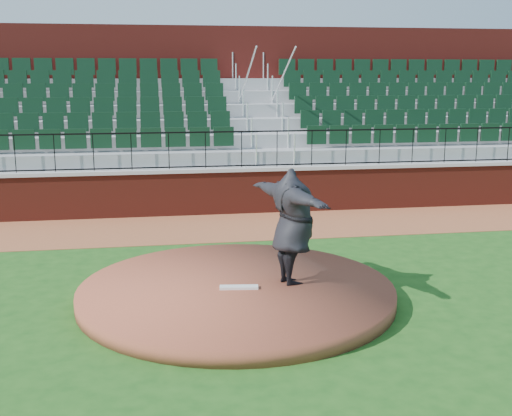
{
  "coord_description": "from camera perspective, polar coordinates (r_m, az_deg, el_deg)",
  "views": [
    {
      "loc": [
        -2.0,
        -10.59,
        3.89
      ],
      "look_at": [
        0.0,
        1.5,
        1.3
      ],
      "focal_mm": 44.94,
      "sensor_mm": 36.0,
      "label": 1
    }
  ],
  "objects": [
    {
      "name": "wall_railing",
      "position": [
        17.83,
        -2.9,
        5.19
      ],
      "size": [
        34.0,
        0.05,
        1.0
      ],
      "primitive_type": null,
      "color": "black",
      "rests_on": "wall_cap"
    },
    {
      "name": "seating_stands",
      "position": [
        20.48,
        -3.79,
        7.45
      ],
      "size": [
        34.0,
        5.1,
        4.6
      ],
      "primitive_type": null,
      "color": "gray",
      "rests_on": "ground"
    },
    {
      "name": "warning_track",
      "position": [
        16.58,
        -2.2,
        -1.62
      ],
      "size": [
        34.0,
        3.2,
        0.01
      ],
      "primitive_type": "cube",
      "color": "brown",
      "rests_on": "ground"
    },
    {
      "name": "pitcher",
      "position": [
        11.14,
        3.26,
        -1.66
      ],
      "size": [
        1.38,
        2.62,
        2.05
      ],
      "primitive_type": "imported",
      "rotation": [
        0.0,
        0.0,
        1.86
      ],
      "color": "black",
      "rests_on": "pitchers_mound"
    },
    {
      "name": "field_wall",
      "position": [
        18.01,
        -2.86,
        1.39
      ],
      "size": [
        34.0,
        0.35,
        1.2
      ],
      "primitive_type": "cube",
      "color": "maroon",
      "rests_on": "ground"
    },
    {
      "name": "concourse_wall",
      "position": [
        23.23,
        -4.5,
        9.09
      ],
      "size": [
        34.0,
        0.5,
        5.5
      ],
      "primitive_type": "cube",
      "color": "maroon",
      "rests_on": "ground"
    },
    {
      "name": "pitchers_mound",
      "position": [
        11.33,
        -1.74,
        -7.48
      ],
      "size": [
        5.51,
        5.51,
        0.25
      ],
      "primitive_type": "cylinder",
      "color": "brown",
      "rests_on": "ground"
    },
    {
      "name": "pitching_rubber",
      "position": [
        11.12,
        -1.53,
        -7.06
      ],
      "size": [
        0.68,
        0.25,
        0.04
      ],
      "primitive_type": "cube",
      "rotation": [
        0.0,
        0.0,
        -0.13
      ],
      "color": "silver",
      "rests_on": "pitchers_mound"
    },
    {
      "name": "wall_cap",
      "position": [
        17.9,
        -2.88,
        3.44
      ],
      "size": [
        34.0,
        0.45,
        0.1
      ],
      "primitive_type": "cube",
      "color": "#B7B7B7",
      "rests_on": "field_wall"
    },
    {
      "name": "ground",
      "position": [
        11.46,
        1.23,
        -7.91
      ],
      "size": [
        90.0,
        90.0,
        0.0
      ],
      "primitive_type": "plane",
      "color": "#1C4B15",
      "rests_on": "ground"
    }
  ]
}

